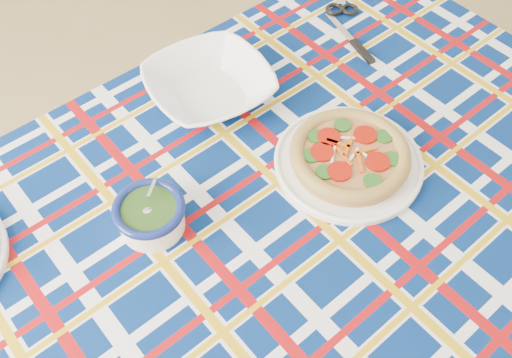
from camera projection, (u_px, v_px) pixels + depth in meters
name	position (u px, v px, depth m)	size (l,w,h in m)	color
floor	(238.00, 306.00, 1.72)	(4.00, 4.00, 0.00)	olive
dining_table	(266.00, 237.00, 1.10)	(1.77, 1.39, 0.72)	brown
tablecloth	(266.00, 230.00, 1.08)	(1.58, 1.00, 0.10)	#041E55
main_focaccia_plate	(350.00, 155.00, 1.09)	(0.30, 0.30, 0.06)	#AB6E3C
pesto_bowl	(150.00, 214.00, 1.00)	(0.13, 0.13, 0.08)	black
serving_bowl	(209.00, 86.00, 1.20)	(0.26, 0.26, 0.06)	white
table_knife	(341.00, 28.00, 1.36)	(0.22, 0.02, 0.01)	silver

